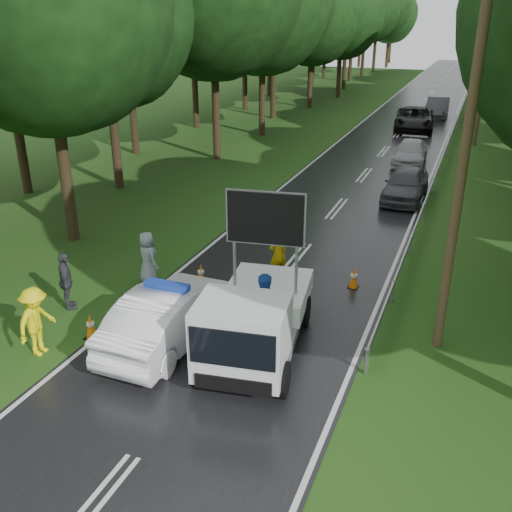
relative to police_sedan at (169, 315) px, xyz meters
The scene contains 23 objects.
ground 1.70m from the police_sedan, 17.45° to the left, with size 160.00×160.00×0.00m, color #1D4E16.
road 30.49m from the police_sedan, 87.31° to the left, with size 7.00×140.00×0.02m, color black.
guardrail 30.55m from the police_sedan, 80.33° to the left, with size 0.12×60.06×0.70m.
utility_pole_near 8.26m from the police_sedan, 20.28° to the left, with size 1.40×0.24×10.00m.
utility_pole_mid 29.52m from the police_sedan, 76.88° to the left, with size 1.40×0.24×10.00m.
utility_pole_far 55.02m from the police_sedan, 83.06° to the left, with size 1.40×0.24×10.00m.
police_sedan is the anchor object (origin of this frame).
work_truck 2.36m from the police_sedan, ahead, with size 2.88×5.24×3.97m.
barrier 2.11m from the police_sedan, 58.23° to the left, with size 2.47×0.36×1.03m.
officer 4.92m from the police_sedan, 73.91° to the left, with size 0.62×0.41×1.70m, color gold.
civilian 2.56m from the police_sedan, 21.83° to the left, with size 0.95×0.74×1.96m, color blue.
bystander_left 3.31m from the police_sedan, 149.18° to the right, with size 1.20×0.69×1.85m, color #FFF00D.
bystander_mid 3.75m from the police_sedan, behind, with size 1.04×0.43×1.77m, color #3B3D42.
bystander_right 3.83m from the police_sedan, 129.57° to the left, with size 0.84×0.55×1.72m, color #83929E.
queue_car_first 15.45m from the police_sedan, 74.88° to the left, with size 1.77×4.39×1.50m, color #414448.
queue_car_second 22.25m from the police_sedan, 81.42° to the left, with size 1.78×4.38×1.27m, color #A8ACB0.
queue_car_third 32.48m from the police_sedan, 86.06° to the left, with size 2.70×5.85×1.62m, color black.
queue_car_fourth 38.90m from the police_sedan, 85.16° to the left, with size 1.66×4.76×1.57m, color #414248.
cone_near_left 2.20m from the police_sedan, 163.36° to the right, with size 0.34×0.34×0.73m.
cone_center 1.36m from the police_sedan, 20.55° to the left, with size 0.33×0.33×0.71m.
cone_far 4.12m from the police_sedan, 46.18° to the left, with size 0.32×0.32×0.67m.
cone_left_mid 3.57m from the police_sedan, 103.18° to the left, with size 0.33×0.33×0.71m.
cone_right 6.27m from the police_sedan, 52.26° to the left, with size 0.34×0.34×0.72m.
Camera 1 is at (5.46, -11.78, 8.13)m, focal length 40.00 mm.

